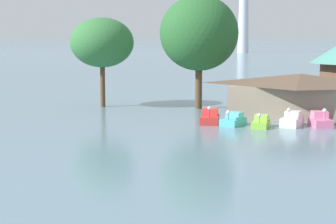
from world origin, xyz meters
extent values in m
cube|color=red|center=(5.57, 37.02, 0.36)|extent=(2.16, 3.22, 0.72)
cube|color=#E8423C|center=(5.51, 37.38, 1.04)|extent=(1.63, 1.57, 0.64)
cylinder|color=red|center=(5.78, 35.85, 1.08)|extent=(0.14, 0.14, 0.71)
sphere|color=white|center=(5.78, 35.85, 1.58)|extent=(0.30, 0.30, 0.30)
cube|color=#4CB7CC|center=(7.81, 36.62, 0.31)|extent=(2.17, 2.86, 0.62)
cube|color=#5DCDE2|center=(7.90, 36.93, 0.89)|extent=(1.57, 1.45, 0.55)
cylinder|color=#4CB7CC|center=(7.54, 35.64, 0.87)|extent=(0.14, 0.14, 0.51)
sphere|color=white|center=(7.54, 35.64, 1.30)|extent=(0.34, 0.34, 0.34)
cube|color=#8CCC3F|center=(10.37, 36.19, 0.28)|extent=(1.35, 2.73, 0.55)
cube|color=#A0E24F|center=(10.37, 36.53, 0.81)|extent=(1.14, 1.23, 0.52)
cylinder|color=#8CCC3F|center=(10.36, 35.10, 0.79)|extent=(0.14, 0.14, 0.47)
sphere|color=white|center=(10.36, 35.10, 1.21)|extent=(0.37, 0.37, 0.37)
cube|color=white|center=(12.94, 37.69, 0.40)|extent=(1.99, 3.01, 0.79)
cube|color=white|center=(13.00, 38.03, 1.06)|extent=(1.48, 1.47, 0.54)
cylinder|color=white|center=(12.73, 36.59, 1.10)|extent=(0.14, 0.14, 0.62)
sphere|color=white|center=(12.73, 36.59, 1.59)|extent=(0.36, 0.36, 0.36)
cube|color=pink|center=(15.38, 38.12, 0.37)|extent=(2.34, 3.09, 0.74)
cube|color=pink|center=(15.27, 38.44, 1.04)|extent=(1.64, 1.59, 0.61)
cylinder|color=pink|center=(15.73, 37.08, 1.08)|extent=(0.14, 0.14, 0.69)
sphere|color=white|center=(15.73, 37.08, 1.61)|extent=(0.36, 0.36, 0.36)
cube|color=gray|center=(13.17, 43.72, 1.59)|extent=(13.17, 7.33, 3.18)
pyramid|color=brown|center=(13.17, 43.72, 3.74)|extent=(14.22, 8.43, 1.13)
cylinder|color=brown|center=(-8.78, 45.38, 2.23)|extent=(0.54, 0.54, 4.47)
ellipsoid|color=#337038|center=(-8.78, 45.38, 7.25)|extent=(7.11, 7.11, 5.57)
cylinder|color=brown|center=(1.95, 47.14, 2.09)|extent=(0.75, 0.75, 4.18)
ellipsoid|color=#28602D|center=(1.95, 47.14, 8.29)|extent=(8.59, 8.59, 8.22)
camera|label=1|loc=(17.09, -13.16, 8.08)|focal=60.37mm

